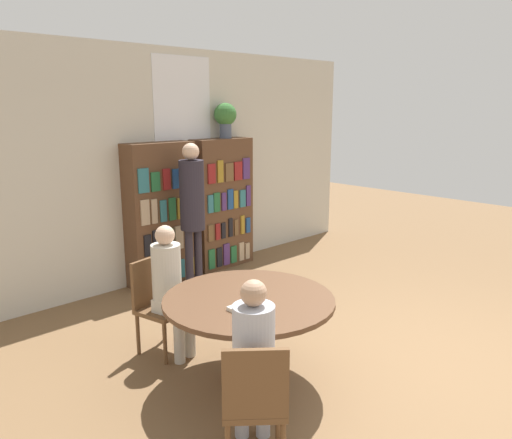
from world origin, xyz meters
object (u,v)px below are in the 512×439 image
at_px(bookshelf_right, 222,204).
at_px(chair_left_side, 157,301).
at_px(seated_reader_right, 253,356).
at_px(flower_vase, 225,117).
at_px(seated_reader_left, 170,283).
at_px(bookshelf_left, 161,214).
at_px(reading_table, 249,309).
at_px(chair_near_camera, 255,400).
at_px(librarian_standing, 192,201).

bearing_deg(bookshelf_right, chair_left_side, -143.80).
distance_m(chair_left_side, seated_reader_right, 1.70).
xyz_separation_m(bookshelf_right, flower_vase, (0.08, 0.00, 1.21)).
xyz_separation_m(seated_reader_left, seated_reader_right, (-0.37, -1.48, -0.00)).
distance_m(bookshelf_left, seated_reader_left, 2.03).
xyz_separation_m(reading_table, seated_reader_right, (-0.56, -0.64, 0.05)).
xyz_separation_m(chair_near_camera, seated_reader_left, (0.49, 1.62, 0.21)).
bearing_deg(librarian_standing, seated_reader_right, -119.83).
distance_m(flower_vase, librarian_standing, 1.48).
relative_size(bookshelf_left, chair_left_side, 2.05).
bearing_deg(chair_left_side, seated_reader_right, 65.77).
distance_m(reading_table, seated_reader_right, 0.86).
relative_size(chair_near_camera, seated_reader_right, 0.72).
relative_size(flower_vase, librarian_standing, 0.26).
bearing_deg(reading_table, chair_left_side, 102.81).
distance_m(seated_reader_left, librarian_standing, 1.75).
bearing_deg(flower_vase, chair_near_camera, -128.41).
height_order(seated_reader_right, librarian_standing, librarian_standing).
bearing_deg(seated_reader_right, seated_reader_left, 117.00).
bearing_deg(chair_near_camera, flower_vase, 92.78).
height_order(reading_table, librarian_standing, librarian_standing).
bearing_deg(chair_near_camera, librarian_standing, 100.74).
height_order(seated_reader_left, librarian_standing, librarian_standing).
bearing_deg(chair_near_camera, bookshelf_right, 93.63).
relative_size(flower_vase, chair_near_camera, 0.54).
height_order(flower_vase, librarian_standing, flower_vase).
distance_m(chair_left_side, librarian_standing, 1.72).
height_order(chair_near_camera, librarian_standing, librarian_standing).
height_order(bookshelf_left, reading_table, bookshelf_left).
bearing_deg(seated_reader_right, chair_left_side, 119.77).
bearing_deg(bookshelf_right, flower_vase, 3.09).
bearing_deg(librarian_standing, flower_vase, 27.24).
distance_m(bookshelf_right, flower_vase, 1.21).
height_order(chair_left_side, seated_reader_left, seated_reader_left).
distance_m(chair_left_side, seated_reader_left, 0.27).
height_order(chair_left_side, seated_reader_right, seated_reader_right).
xyz_separation_m(flower_vase, seated_reader_right, (-2.53, -3.21, -1.42)).
relative_size(bookshelf_right, seated_reader_right, 1.48).
distance_m(chair_near_camera, seated_reader_right, 0.27).
bearing_deg(bookshelf_right, seated_reader_right, -127.40).
xyz_separation_m(bookshelf_left, chair_left_side, (-1.09, -1.55, -0.41)).
bearing_deg(chair_near_camera, chair_left_side, 117.00).
distance_m(reading_table, librarian_standing, 2.33).
bearing_deg(chair_left_side, chair_near_camera, 63.00).
bearing_deg(reading_table, flower_vase, 52.48).
relative_size(reading_table, chair_near_camera, 1.57).
distance_m(flower_vase, reading_table, 3.55).
bearing_deg(bookshelf_left, chair_left_side, -125.07).
height_order(reading_table, chair_near_camera, chair_near_camera).
height_order(reading_table, seated_reader_left, seated_reader_left).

